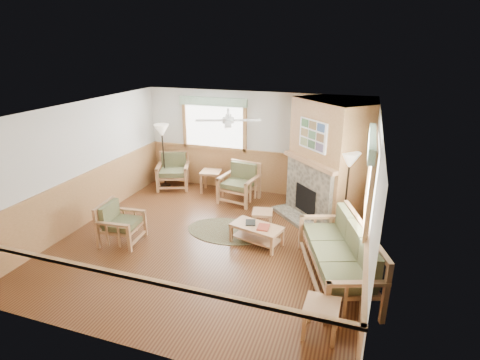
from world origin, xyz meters
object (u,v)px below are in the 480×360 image
(coffee_table, at_px, (257,235))
(end_table_sofa, at_px, (321,319))
(armchair_back_right, at_px, (239,183))
(footstool, at_px, (262,219))
(end_table_chairs, at_px, (211,181))
(armchair_left, at_px, (121,223))
(floor_lamp_left, at_px, (164,156))
(armchair_back_left, at_px, (173,171))
(sofa, at_px, (337,254))
(floor_lamp_right, at_px, (346,194))

(coffee_table, distance_m, end_table_sofa, 2.65)
(armchair_back_right, height_order, coffee_table, armchair_back_right)
(armchair_back_right, height_order, footstool, armchair_back_right)
(coffee_table, distance_m, end_table_chairs, 3.07)
(armchair_left, xyz_separation_m, coffee_table, (2.63, 0.78, -0.21))
(coffee_table, height_order, footstool, coffee_table)
(armchair_back_right, distance_m, floor_lamp_left, 2.40)
(armchair_back_right, bearing_deg, coffee_table, -53.77)
(armchair_back_left, bearing_deg, sofa, -53.31)
(footstool, height_order, floor_lamp_right, floor_lamp_right)
(floor_lamp_left, bearing_deg, armchair_left, -76.40)
(armchair_left, relative_size, footstool, 1.94)
(armchair_left, bearing_deg, end_table_chairs, -17.81)
(end_table_chairs, bearing_deg, footstool, -40.08)
(armchair_back_left, distance_m, end_table_sofa, 6.44)
(sofa, xyz_separation_m, armchair_back_right, (-2.67, 2.72, -0.03))
(end_table_chairs, relative_size, floor_lamp_left, 0.33)
(floor_lamp_right, bearing_deg, sofa, -90.00)
(end_table_chairs, relative_size, footstool, 1.37)
(armchair_back_right, relative_size, coffee_table, 0.94)
(armchair_back_left, bearing_deg, armchair_back_right, -29.79)
(floor_lamp_left, height_order, floor_lamp_right, floor_lamp_right)
(sofa, distance_m, armchair_back_right, 3.81)
(armchair_back_right, distance_m, footstool, 1.57)
(end_table_sofa, bearing_deg, footstool, 119.42)
(end_table_chairs, bearing_deg, armchair_back_left, -177.81)
(floor_lamp_left, bearing_deg, coffee_table, -34.49)
(coffee_table, bearing_deg, end_table_sofa, -39.21)
(armchair_back_right, bearing_deg, armchair_back_left, 178.97)
(end_table_sofa, bearing_deg, sofa, 86.89)
(footstool, xyz_separation_m, floor_lamp_right, (1.72, 0.28, 0.71))
(coffee_table, xyz_separation_m, footstool, (-0.09, 0.77, -0.02))
(armchair_left, bearing_deg, armchair_back_left, 2.75)
(armchair_left, bearing_deg, footstool, -64.56)
(armchair_back_right, xyz_separation_m, end_table_sofa, (2.60, -4.11, -0.22))
(end_table_sofa, distance_m, floor_lamp_right, 3.26)
(end_table_sofa, bearing_deg, floor_lamp_right, 88.64)
(sofa, xyz_separation_m, end_table_sofa, (-0.08, -1.40, -0.25))
(armchair_back_left, relative_size, floor_lamp_right, 0.53)
(end_table_chairs, relative_size, end_table_sofa, 1.13)
(end_table_chairs, distance_m, floor_lamp_right, 3.88)
(end_table_chairs, bearing_deg, armchair_left, -101.85)
(armchair_back_left, bearing_deg, coffee_table, -57.10)
(sofa, bearing_deg, coffee_table, -134.38)
(armchair_back_left, bearing_deg, end_table_sofa, -64.16)
(armchair_back_right, distance_m, floor_lamp_right, 2.86)
(end_table_sofa, height_order, footstool, end_table_sofa)
(armchair_back_right, bearing_deg, end_table_chairs, 165.93)
(sofa, xyz_separation_m, footstool, (-1.72, 1.51, -0.32))
(armchair_back_right, bearing_deg, floor_lamp_left, 179.70)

